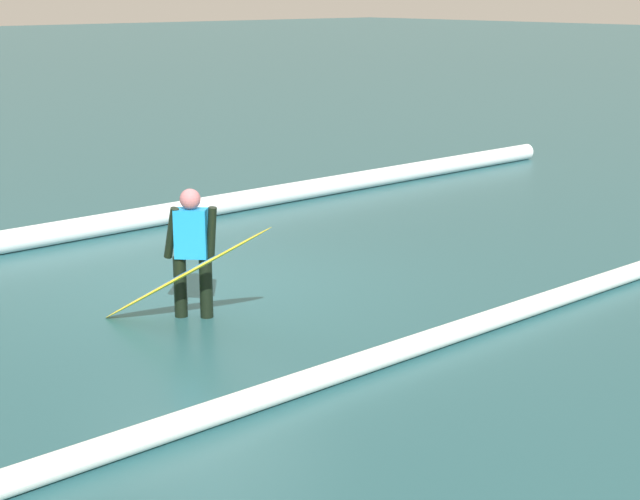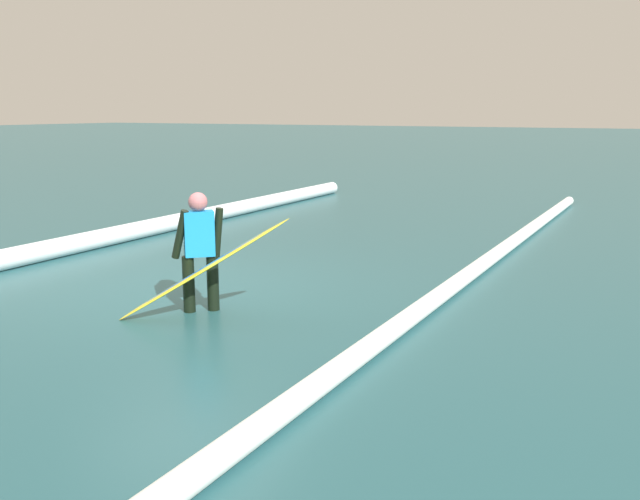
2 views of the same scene
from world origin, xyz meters
TOP-DOWN VIEW (x-y plane):
  - ground_plane at (0.00, 0.00)m, footprint 174.94×174.94m
  - surfer at (0.72, 0.89)m, footprint 0.39×0.52m
  - surfboard at (0.97, 1.13)m, footprint 1.22×1.84m
  - wave_crest_foreground at (0.89, -2.98)m, footprint 22.38×0.44m
  - wave_crest_midground at (0.77, 3.27)m, footprint 23.32×0.23m

SIDE VIEW (x-z plane):
  - ground_plane at x=0.00m, z-range 0.00..0.00m
  - wave_crest_midground at x=0.77m, z-range 0.00..0.21m
  - wave_crest_foreground at x=0.89m, z-range 0.00..0.31m
  - surfboard at x=0.97m, z-range -0.01..1.17m
  - surfer at x=0.72m, z-range 0.08..1.49m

